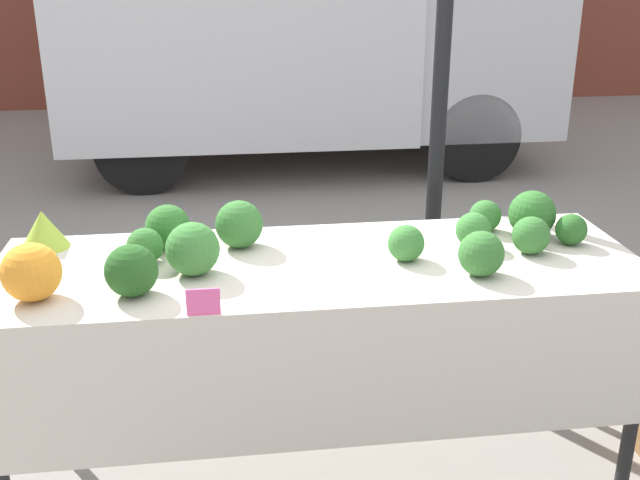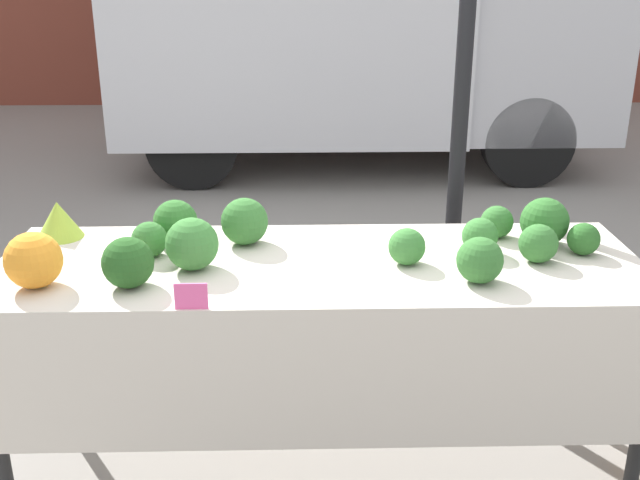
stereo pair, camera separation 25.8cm
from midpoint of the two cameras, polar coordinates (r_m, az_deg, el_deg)
The scene contains 19 objects.
ground_plane at distance 3.05m, azimuth 2.53°, elevation -16.90°, with size 40.00×40.00×0.00m, color gray.
tent_pole at distance 3.31m, azimuth 12.80°, elevation 7.93°, with size 0.07×0.07×2.31m.
parked_truck at distance 7.15m, azimuth 2.92°, elevation 17.10°, with size 4.33×2.19×2.67m.
market_table at distance 2.60m, azimuth 2.89°, elevation -4.49°, with size 2.26×0.76×0.87m.
orange_cauliflower at distance 2.51m, azimuth -18.30°, elevation -1.53°, with size 0.18×0.18×0.18m.
romanesco_head at distance 2.94m, azimuth -16.96°, elevation 1.45°, with size 0.18×0.18×0.14m.
broccoli_head_0 at distance 2.43m, azimuth -11.52°, elevation -1.76°, with size 0.17×0.17×0.17m.
broccoli_head_1 at distance 2.75m, azimuth 14.75°, elevation 0.27°, with size 0.13×0.13×0.13m.
broccoli_head_2 at distance 2.78m, azimuth -8.38°, elevation 1.34°, with size 0.16×0.16×0.16m.
broccoli_head_3 at distance 2.60m, azimuth 9.48°, elevation -0.55°, with size 0.13×0.13×0.13m.
broccoli_head_4 at distance 2.86m, azimuth 21.92°, elevation 0.02°, with size 0.12×0.12×0.12m.
broccoli_head_5 at distance 2.75m, azimuth -3.10°, elevation 1.38°, with size 0.17×0.17×0.17m.
broccoli_head_6 at distance 2.67m, azimuth -10.20°, elevation -0.01°, with size 0.13×0.13×0.13m.
broccoli_head_7 at distance 2.92m, azimuth 15.82°, elevation 1.30°, with size 0.12×0.12×0.12m.
broccoli_head_8 at distance 2.90m, azimuth 19.22°, elevation 1.29°, with size 0.18×0.18×0.18m.
broccoli_head_9 at distance 2.73m, azimuth 18.94°, elevation -0.30°, with size 0.14×0.14×0.14m.
broccoli_head_10 at distance 2.50m, azimuth 15.00°, elevation -1.56°, with size 0.15×0.15×0.15m.
broccoli_head_11 at distance 2.53m, azimuth -6.88°, elevation -0.36°, with size 0.18×0.18×0.18m.
price_sign at distance 2.26m, azimuth -6.59°, elevation -4.36°, with size 0.10×0.01×0.08m.
Camera 2 is at (-0.06, -2.42, 1.86)m, focal length 42.00 mm.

